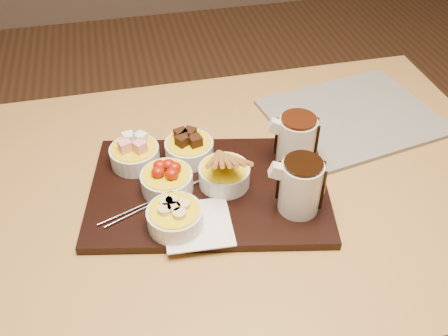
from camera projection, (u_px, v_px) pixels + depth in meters
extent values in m
cube|color=#B18442|center=(230.00, 190.00, 1.02)|extent=(1.20, 0.80, 0.04)
cylinder|color=#B18442|center=(17.00, 234.00, 1.42)|extent=(0.06, 0.06, 0.71)
cylinder|color=#B18442|center=(367.00, 176.00, 1.61)|extent=(0.06, 0.06, 0.71)
cube|color=black|center=(209.00, 190.00, 0.98)|extent=(0.51, 0.39, 0.02)
cube|color=white|center=(198.00, 224.00, 0.89)|extent=(0.13, 0.13, 0.00)
cylinder|color=silver|center=(135.00, 156.00, 1.01)|extent=(0.10, 0.10, 0.04)
cylinder|color=silver|center=(189.00, 150.00, 1.02)|extent=(0.10, 0.10, 0.04)
cylinder|color=silver|center=(167.00, 182.00, 0.95)|extent=(0.10, 0.10, 0.04)
cylinder|color=silver|center=(224.00, 176.00, 0.97)|extent=(0.10, 0.10, 0.04)
cylinder|color=silver|center=(175.00, 218.00, 0.88)|extent=(0.10, 0.10, 0.04)
cylinder|color=silver|center=(300.00, 187.00, 0.89)|extent=(0.09, 0.09, 0.10)
cylinder|color=silver|center=(296.00, 142.00, 0.99)|extent=(0.09, 0.09, 0.10)
cube|color=beige|center=(353.00, 117.00, 1.17)|extent=(0.42, 0.36, 0.01)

